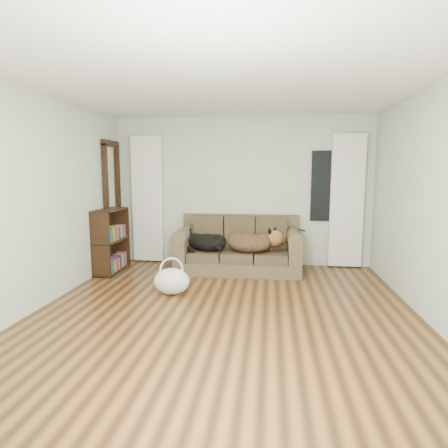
# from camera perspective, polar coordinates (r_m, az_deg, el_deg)

# --- Properties ---
(floor) EXTENTS (5.00, 5.00, 0.00)m
(floor) POSITION_cam_1_polar(r_m,az_deg,el_deg) (4.47, 0.01, -13.65)
(floor) COLOR #352010
(floor) RESTS_ON ground
(ceiling) EXTENTS (5.00, 5.00, 0.00)m
(ceiling) POSITION_cam_1_polar(r_m,az_deg,el_deg) (4.26, 0.01, 20.90)
(ceiling) COLOR white
(ceiling) RESTS_ON ground
(wall_back) EXTENTS (4.50, 0.04, 2.60)m
(wall_back) POSITION_cam_1_polar(r_m,az_deg,el_deg) (6.65, 2.68, 4.99)
(wall_back) COLOR #B2C6AB
(wall_back) RESTS_ON ground
(wall_left) EXTENTS (0.04, 5.00, 2.60)m
(wall_left) POSITION_cam_1_polar(r_m,az_deg,el_deg) (4.97, -26.70, 3.13)
(wall_left) COLOR #B2C6AB
(wall_left) RESTS_ON ground
(wall_right) EXTENTS (0.04, 5.00, 2.60)m
(wall_right) POSITION_cam_1_polar(r_m,az_deg,el_deg) (4.49, 29.88, 2.48)
(wall_right) COLOR #B2C6AB
(wall_right) RESTS_ON ground
(curtain_left) EXTENTS (0.55, 0.08, 2.25)m
(curtain_left) POSITION_cam_1_polar(r_m,az_deg,el_deg) (6.92, -11.58, 3.71)
(curtain_left) COLOR white
(curtain_left) RESTS_ON ground
(curtain_right) EXTENTS (0.55, 0.08, 2.25)m
(curtain_right) POSITION_cam_1_polar(r_m,az_deg,el_deg) (6.69, 18.21, 3.32)
(curtain_right) COLOR white
(curtain_right) RESTS_ON ground
(window_pane) EXTENTS (0.50, 0.03, 1.20)m
(window_pane) POSITION_cam_1_polar(r_m,az_deg,el_deg) (6.66, 15.25, 5.58)
(window_pane) COLOR black
(window_pane) RESTS_ON wall_back
(door_casing) EXTENTS (0.07, 0.60, 2.10)m
(door_casing) POSITION_cam_1_polar(r_m,az_deg,el_deg) (6.77, -16.58, 2.59)
(door_casing) COLOR black
(door_casing) RESTS_ON ground
(sofa) EXTENTS (2.03, 0.88, 0.83)m
(sofa) POSITION_cam_1_polar(r_m,az_deg,el_deg) (6.24, 2.22, -3.09)
(sofa) COLOR #3D3725
(sofa) RESTS_ON floor
(dog_black_lab) EXTENTS (0.82, 0.71, 0.29)m
(dog_black_lab) POSITION_cam_1_polar(r_m,az_deg,el_deg) (6.21, -2.94, -2.85)
(dog_black_lab) COLOR black
(dog_black_lab) RESTS_ON sofa
(dog_shepherd) EXTENTS (0.88, 0.73, 0.34)m
(dog_shepherd) POSITION_cam_1_polar(r_m,az_deg,el_deg) (6.11, 4.26, -2.95)
(dog_shepherd) COLOR black
(dog_shepherd) RESTS_ON sofa
(tv_remote) EXTENTS (0.13, 0.21, 0.02)m
(tv_remote) POSITION_cam_1_polar(r_m,az_deg,el_deg) (6.04, 11.70, -0.91)
(tv_remote) COLOR black
(tv_remote) RESTS_ON sofa
(tote_bag) EXTENTS (0.57, 0.49, 0.36)m
(tote_bag) POSITION_cam_1_polar(r_m,az_deg,el_deg) (5.17, -7.97, -8.82)
(tote_bag) COLOR silver
(tote_bag) RESTS_ON floor
(bookshelf) EXTENTS (0.37, 0.85, 1.04)m
(bookshelf) POSITION_cam_1_polar(r_m,az_deg,el_deg) (6.46, -16.81, -2.59)
(bookshelf) COLOR black
(bookshelf) RESTS_ON floor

